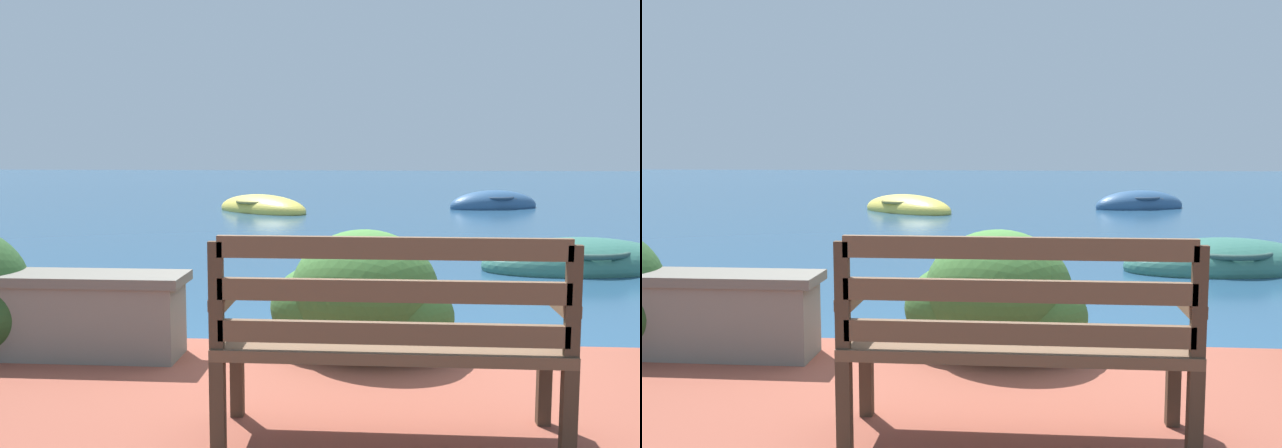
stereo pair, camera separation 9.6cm
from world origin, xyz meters
TOP-DOWN VIEW (x-y plane):
  - ground_plane at (0.00, 0.00)m, footprint 80.00×80.00m
  - park_bench at (0.18, -1.60)m, footprint 1.51×0.48m
  - stone_wall at (-1.91, -0.45)m, footprint 1.76×0.39m
  - hedge_clump_left at (0.04, -0.25)m, footprint 1.14×0.82m
  - rowboat_nearest at (2.62, 4.25)m, footprint 2.61×1.59m
  - rowboat_mid at (-2.49, 11.71)m, footprint 2.83×2.68m
  - rowboat_far at (3.01, 12.99)m, footprint 2.49×1.73m

SIDE VIEW (x-z plane):
  - ground_plane at x=0.00m, z-range 0.00..0.00m
  - rowboat_mid at x=-2.49m, z-range -0.28..0.40m
  - rowboat_nearest at x=2.62m, z-range -0.28..0.40m
  - rowboat_far at x=3.01m, z-range -0.32..0.45m
  - stone_wall at x=-1.91m, z-range 0.22..0.74m
  - hedge_clump_left at x=0.04m, z-range 0.17..0.95m
  - park_bench at x=0.18m, z-range 0.24..1.17m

